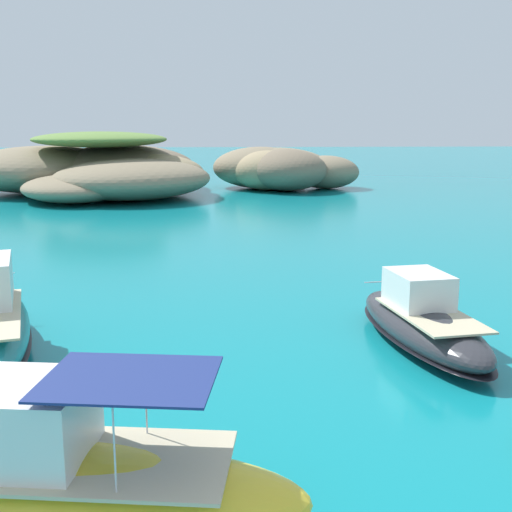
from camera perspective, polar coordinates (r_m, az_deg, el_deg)
name	(u,v)px	position (r m, az deg, el deg)	size (l,w,h in m)	color
islet_large	(98,170)	(66.33, -13.65, 7.33)	(30.96, 28.74, 6.06)	#84755B
islet_small	(278,169)	(69.44, 1.95, 7.65)	(16.64, 13.91, 4.39)	#84755B
motorboat_charcoal	(422,322)	(20.49, 14.33, -5.64)	(3.26, 7.76, 2.22)	#2D2D33
motorboat_yellow	(39,485)	(11.70, -18.51, -18.54)	(9.26, 3.96, 2.81)	yellow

